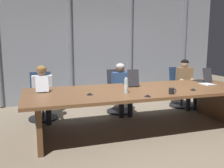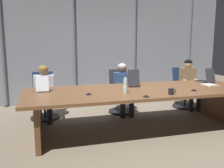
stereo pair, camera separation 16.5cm
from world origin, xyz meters
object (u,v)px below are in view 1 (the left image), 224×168
at_px(laptop_center, 203,79).
at_px(office_chair_left_mid, 119,96).
at_px(person_center, 186,81).
at_px(laptop_left_end, 42,88).
at_px(person_left_end, 42,90).
at_px(conference_mic_left_side, 90,94).
at_px(water_bottle_primary, 126,86).
at_px(coffee_mug_near, 172,91).
at_px(office_chair_left_end, 42,102).
at_px(office_chair_center, 180,92).
at_px(laptop_left_mid, 131,83).
at_px(spiral_notepad, 208,84).
at_px(person_left_mid, 121,85).
at_px(conference_mic_right_side, 148,96).
at_px(conference_mic_middle, 193,89).

bearing_deg(laptop_center, office_chair_left_mid, 63.40).
distance_m(laptop_center, person_center, 0.69).
distance_m(laptop_left_end, person_center, 3.49).
bearing_deg(person_left_end, conference_mic_left_side, 31.92).
xyz_separation_m(person_left_end, water_bottle_primary, (1.31, -1.30, 0.22)).
bearing_deg(laptop_center, coffee_mug_near, 124.75).
height_order(office_chair_left_end, person_left_end, person_left_end).
bearing_deg(water_bottle_primary, coffee_mug_near, -24.42).
relative_size(office_chair_left_end, person_left_end, 0.86).
distance_m(office_chair_left_end, conference_mic_left_side, 1.64).
relative_size(laptop_center, office_chair_center, 0.41).
height_order(laptop_left_mid, laptop_center, laptop_left_mid).
height_order(person_left_end, spiral_notepad, person_left_end).
relative_size(office_chair_left_end, person_left_mid, 0.86).
relative_size(office_chair_left_end, office_chair_left_mid, 1.00).
distance_m(conference_mic_left_side, spiral_notepad, 2.50).
bearing_deg(laptop_left_end, person_left_end, -1.18).
xyz_separation_m(laptop_center, office_chair_center, (0.01, 0.84, -0.45)).
xyz_separation_m(coffee_mug_near, spiral_notepad, (1.19, 0.57, -0.04)).
height_order(water_bottle_primary, conference_mic_right_side, water_bottle_primary).
bearing_deg(water_bottle_primary, person_left_mid, 72.83).
bearing_deg(person_center, office_chair_left_mid, -92.66).
relative_size(laptop_left_end, coffee_mug_near, 3.31).
distance_m(person_left_end, coffee_mug_near, 2.57).
bearing_deg(laptop_center, office_chair_left_end, 76.28).
bearing_deg(person_left_mid, laptop_center, 68.83).
bearing_deg(laptop_left_mid, office_chair_center, -56.85).
bearing_deg(spiral_notepad, person_left_mid, 146.87).
xyz_separation_m(laptop_left_mid, conference_mic_middle, (0.87, -0.78, -0.05)).
relative_size(water_bottle_primary, coffee_mug_near, 1.92).
distance_m(person_center, spiral_notepad, 1.07).
height_order(person_left_mid, conference_mic_middle, person_left_mid).
relative_size(person_center, water_bottle_primary, 4.53).
xyz_separation_m(office_chair_left_end, conference_mic_right_side, (1.53, -1.84, 0.41)).
height_order(laptop_left_end, coffee_mug_near, laptop_left_end).
height_order(conference_mic_middle, conference_mic_right_side, same).
distance_m(office_chair_center, person_left_mid, 1.69).
bearing_deg(laptop_center, person_left_end, 78.86).
height_order(office_chair_center, water_bottle_primary, water_bottle_primary).
bearing_deg(coffee_mug_near, conference_mic_middle, 17.09).
relative_size(office_chair_center, person_center, 0.83).
xyz_separation_m(laptop_center, conference_mic_middle, (-0.82, -0.77, -0.04)).
distance_m(laptop_left_end, person_left_end, 0.66).
height_order(office_chair_left_mid, office_chair_center, office_chair_center).
distance_m(office_chair_left_end, coffee_mug_near, 2.71).
bearing_deg(person_center, conference_mic_left_side, -62.29).
relative_size(office_chair_left_mid, conference_mic_middle, 8.93).
bearing_deg(office_chair_left_end, water_bottle_primary, 38.68).
bearing_deg(laptop_center, spiral_notepad, 154.80).
bearing_deg(laptop_left_end, water_bottle_primary, -115.43).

